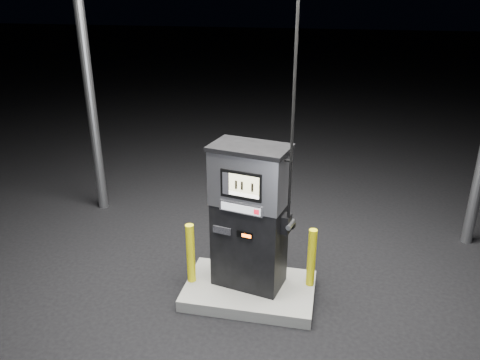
# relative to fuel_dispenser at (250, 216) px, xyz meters

# --- Properties ---
(ground) EXTENTS (80.00, 80.00, 0.00)m
(ground) POSITION_rel_fuel_dispenser_xyz_m (0.02, -0.08, -1.08)
(ground) COLOR black
(ground) RESTS_ON ground
(pump_island) EXTENTS (1.60, 1.00, 0.15)m
(pump_island) POSITION_rel_fuel_dispenser_xyz_m (0.02, -0.08, -1.01)
(pump_island) COLOR slate
(pump_island) RESTS_ON ground
(fuel_dispenser) EXTENTS (1.04, 0.71, 3.76)m
(fuel_dispenser) POSITION_rel_fuel_dispenser_xyz_m (0.00, 0.00, 0.00)
(fuel_dispenser) COLOR black
(fuel_dispenser) RESTS_ON pump_island
(bollard_left) EXTENTS (0.13, 0.13, 0.79)m
(bollard_left) POSITION_rel_fuel_dispenser_xyz_m (-0.72, -0.12, -0.53)
(bollard_left) COLOR yellow
(bollard_left) RESTS_ON pump_island
(bollard_right) EXTENTS (0.13, 0.13, 0.77)m
(bollard_right) POSITION_rel_fuel_dispenser_xyz_m (0.76, 0.10, -0.54)
(bollard_right) COLOR yellow
(bollard_right) RESTS_ON pump_island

